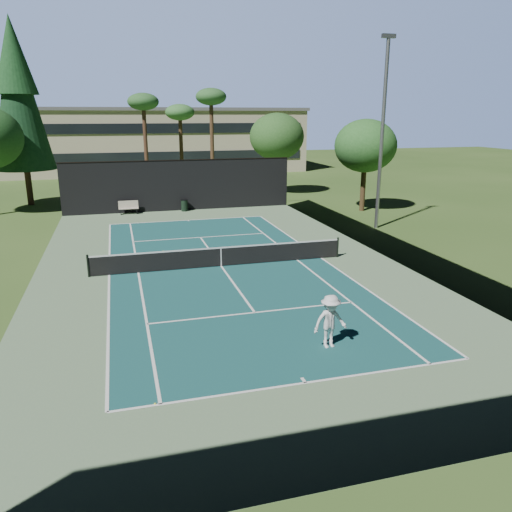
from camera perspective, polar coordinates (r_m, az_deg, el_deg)
The scene contains 21 objects.
ground at distance 25.39m, azimuth -3.99°, elevation -1.20°, with size 160.00×160.00×0.00m, color #35541F.
apron_slab at distance 25.39m, azimuth -3.99°, elevation -1.19°, with size 18.00×32.00×0.01m, color #62835B.
court_surface at distance 25.39m, azimuth -3.99°, elevation -1.18°, with size 10.97×23.77×0.01m, color #184E4D.
court_lines at distance 25.39m, azimuth -4.00°, elevation -1.16°, with size 11.07×23.87×0.01m.
tennis_net at distance 25.24m, azimuth -4.02°, elevation 0.01°, with size 12.90×0.10×1.10m.
fence at distance 24.94m, azimuth -4.11°, elevation 3.25°, with size 18.04×32.05×4.03m.
player at distance 16.64m, azimuth 8.48°, elevation -7.41°, with size 1.18×0.68×1.82m, color silver.
tennis_ball_a at distance 14.08m, azimuth -11.45°, elevation -16.22°, with size 0.06×0.06×0.06m, color #DBED35.
tennis_ball_b at distance 28.58m, azimuth -10.58°, elevation 0.56°, with size 0.06×0.06×0.06m, color #C9E534.
tennis_ball_c at distance 29.20m, azimuth -0.93°, elevation 1.17°, with size 0.06×0.06×0.06m, color #B8D730.
tennis_ball_d at distance 28.65m, azimuth -18.70°, elevation 0.04°, with size 0.08×0.08×0.08m, color #CDEF36.
park_bench at distance 39.96m, azimuth -14.37°, elevation 5.44°, with size 1.50×0.45×1.02m.
trash_bin at distance 40.31m, azimuth -8.18°, elevation 5.77°, with size 0.56×0.56×0.95m.
pine_tree at distance 46.41m, azimuth -25.68°, elevation 17.00°, with size 4.80×4.80×15.00m.
palm_a at distance 47.89m, azimuth -12.75°, elevation 16.40°, with size 2.80×2.80×9.32m.
palm_b at distance 50.20m, azimuth -8.69°, elevation 15.61°, with size 2.80×2.80×8.42m.
palm_c at distance 47.63m, azimuth -5.16°, elevation 17.21°, with size 2.80×2.80×9.77m.
decid_tree_a at distance 48.17m, azimuth 2.40°, elevation 13.46°, with size 5.12×5.12×7.62m.
decid_tree_b at distance 40.50m, azimuth 12.39°, elevation 12.17°, with size 4.80×4.80×7.14m.
campus_building at distance 70.02m, azimuth -11.93°, elevation 12.89°, with size 40.50×12.50×8.30m.
light_pole at distance 34.22m, azimuth 14.25°, elevation 13.76°, with size 0.90×0.25×12.22m.
Camera 1 is at (-4.80, -23.80, 7.44)m, focal length 35.00 mm.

